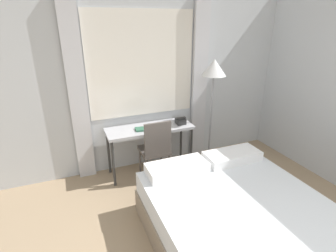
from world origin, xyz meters
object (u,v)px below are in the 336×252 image
(bed, at_px, (245,229))
(telephone, at_px, (181,121))
(desk, at_px, (150,132))
(standing_lamp, at_px, (214,75))
(desk_chair, at_px, (156,147))
(book, at_px, (143,129))

(bed, relative_size, telephone, 13.14)
(desk, bearing_deg, standing_lamp, -7.83)
(desk_chair, xyz_separation_m, book, (-0.11, 0.19, 0.23))
(telephone, bearing_deg, standing_lamp, -10.44)
(desk, relative_size, telephone, 8.11)
(standing_lamp, height_order, book, standing_lamp)
(standing_lamp, height_order, telephone, standing_lamp)
(book, bearing_deg, desk_chair, -59.59)
(desk_chair, bearing_deg, bed, -76.61)
(standing_lamp, bearing_deg, bed, -109.00)
(desk_chair, height_order, book, desk_chair)
(bed, bearing_deg, standing_lamp, 71.00)
(bed, xyz_separation_m, telephone, (0.11, 1.79, 0.50))
(standing_lamp, xyz_separation_m, telephone, (-0.48, 0.09, -0.68))
(desk_chair, distance_m, telephone, 0.58)
(desk_chair, bearing_deg, standing_lamp, 6.86)
(desk, height_order, telephone, telephone)
(standing_lamp, relative_size, book, 6.90)
(desk, xyz_separation_m, standing_lamp, (0.96, -0.13, 0.79))
(standing_lamp, bearing_deg, desk, 172.17)
(bed, bearing_deg, desk, 101.48)
(desk_chair, xyz_separation_m, bed, (0.37, -1.59, -0.24))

